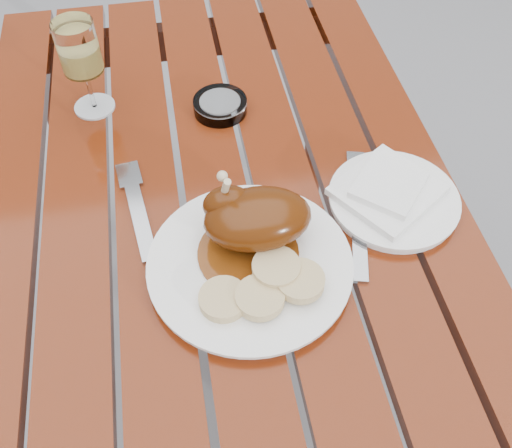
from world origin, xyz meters
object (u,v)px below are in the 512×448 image
(table, at_px, (225,299))
(dinner_plate, at_px, (250,265))
(side_plate, at_px, (394,200))
(ashtray, at_px, (220,106))
(wine_glass, at_px, (84,68))

(table, relative_size, dinner_plate, 3.92)
(dinner_plate, bearing_deg, table, 98.95)
(side_plate, height_order, ashtray, ashtray)
(side_plate, distance_m, ashtray, 0.37)
(table, relative_size, wine_glass, 6.68)
(wine_glass, xyz_separation_m, ashtray, (0.23, -0.05, -0.08))
(dinner_plate, distance_m, wine_glass, 0.48)
(wine_glass, distance_m, side_plate, 0.59)
(wine_glass, bearing_deg, table, -49.99)
(dinner_plate, xyz_separation_m, side_plate, (0.25, 0.09, -0.00))
(ashtray, bearing_deg, wine_glass, 167.52)
(table, xyz_separation_m, ashtray, (0.04, 0.19, 0.39))
(table, xyz_separation_m, side_plate, (0.28, -0.09, 0.38))
(wine_glass, height_order, ashtray, wine_glass)
(dinner_plate, bearing_deg, wine_glass, 118.60)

